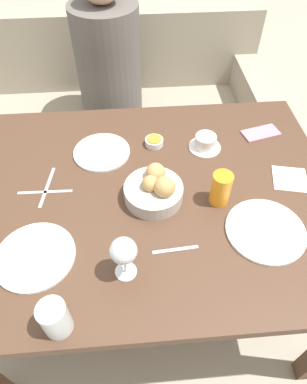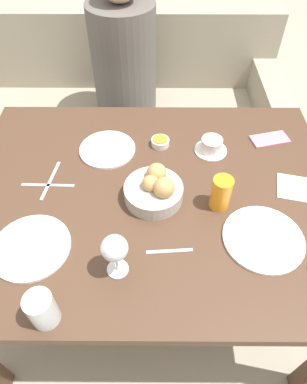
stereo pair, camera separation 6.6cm
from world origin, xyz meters
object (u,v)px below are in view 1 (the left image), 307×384
(plate_near_right, at_px, (266,231))
(cell_phone, at_px, (261,133))
(wine_glass, at_px, (123,252))
(jam_bowl_honey, at_px, (154,142))
(knife_silver, at_px, (45,192))
(spoon_coffee, at_px, (175,250))
(seated_person, at_px, (112,98))
(napkin, at_px, (290,179))
(juice_glass, at_px, (221,189))
(bread_basket, at_px, (155,189))
(coffee_cup, at_px, (205,143))
(fork_silver, at_px, (47,187))
(plate_near_left, at_px, (35,256))
(water_tumbler, at_px, (55,318))
(couch, at_px, (108,112))
(plate_far_center, at_px, (102,152))

(plate_near_right, xyz_separation_m, cell_phone, (0.12, 0.48, -0.00))
(wine_glass, distance_m, jam_bowl_honey, 0.58)
(jam_bowl_honey, xyz_separation_m, knife_silver, (-0.40, -0.22, -0.01))
(wine_glass, height_order, spoon_coffee, wine_glass)
(seated_person, bearing_deg, cell_phone, -44.21)
(plate_near_right, bearing_deg, napkin, 54.10)
(plate_near_right, distance_m, juice_glass, 0.19)
(bread_basket, relative_size, coffee_cup, 1.59)
(fork_silver, bearing_deg, plate_near_left, -90.11)
(plate_near_left, bearing_deg, knife_silver, 90.83)
(plate_near_left, bearing_deg, bread_basket, 28.61)
(napkin, relative_size, cell_phone, 0.89)
(jam_bowl_honey, height_order, spoon_coffee, jam_bowl_honey)
(jam_bowl_honey, bearing_deg, coffee_cup, -10.07)
(fork_silver, bearing_deg, knife_silver, -100.19)
(seated_person, relative_size, spoon_coffee, 8.36)
(water_tumbler, xyz_separation_m, wine_glass, (0.18, 0.14, 0.06))
(spoon_coffee, bearing_deg, juice_glass, 47.08)
(couch, distance_m, seated_person, 0.26)
(juice_glass, distance_m, jam_bowl_honey, 0.37)
(juice_glass, distance_m, napkin, 0.30)
(wine_glass, xyz_separation_m, knife_silver, (-0.27, 0.33, -0.11))
(napkin, bearing_deg, plate_near_left, -164.00)
(jam_bowl_honey, bearing_deg, plate_near_left, -129.64)
(bread_basket, distance_m, wine_glass, 0.31)
(couch, height_order, cell_phone, couch)
(coffee_cup, xyz_separation_m, jam_bowl_honey, (-0.20, 0.04, -0.01))
(plate_far_center, xyz_separation_m, coffee_cup, (0.40, -0.00, 0.02))
(water_tumbler, height_order, spoon_coffee, water_tumbler)
(couch, distance_m, napkin, 1.31)
(water_tumbler, bearing_deg, coffee_cup, 52.76)
(bread_basket, distance_m, cell_phone, 0.56)
(bread_basket, xyz_separation_m, wine_glass, (-0.11, -0.28, 0.07))
(jam_bowl_honey, relative_size, spoon_coffee, 0.50)
(fork_silver, xyz_separation_m, spoon_coffee, (0.42, -0.29, 0.00))
(coffee_cup, height_order, cell_phone, coffee_cup)
(juice_glass, height_order, knife_silver, juice_glass)
(plate_near_left, distance_m, water_tumbler, 0.24)
(coffee_cup, distance_m, napkin, 0.34)
(coffee_cup, bearing_deg, cell_phone, 15.10)
(seated_person, distance_m, coffee_cup, 0.81)
(seated_person, bearing_deg, fork_silver, -104.34)
(juice_glass, height_order, napkin, juice_glass)
(bread_basket, relative_size, spoon_coffee, 1.40)
(seated_person, height_order, fork_silver, seated_person)
(bread_basket, distance_m, juice_glass, 0.22)
(plate_near_left, bearing_deg, wine_glass, -14.92)
(plate_near_right, bearing_deg, bread_basket, 153.13)
(knife_silver, xyz_separation_m, cell_phone, (0.85, 0.25, 0.00))
(wine_glass, relative_size, cell_phone, 0.95)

